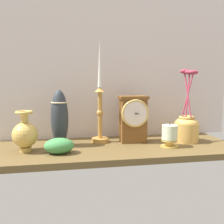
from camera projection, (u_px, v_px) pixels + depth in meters
ground_plane at (114, 149)px, 101.71cm from camera, size 100.00×36.00×2.40cm
back_wall at (107, 68)px, 115.60cm from camera, size 120.00×2.00×65.00cm
mantel_clock at (133, 118)px, 107.10cm from camera, size 12.26×9.72×19.99cm
candlestick_tall_left at (100, 109)px, 106.22cm from camera, size 7.27×7.27×43.08cm
brass_vase_bulbous at (25, 134)px, 92.89cm from camera, size 9.52×9.52×15.42cm
brass_vase_jar at (187, 125)px, 108.34cm from camera, size 10.48×10.48×31.45cm
pillar_candle_front at (170, 135)px, 99.97cm from camera, size 6.99×6.99×10.01cm
tall_ceramic_vase at (60, 118)px, 100.30cm from camera, size 6.98×6.98×22.84cm
ivy_sprig at (59, 146)px, 90.85cm from camera, size 10.84×7.59×5.73cm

